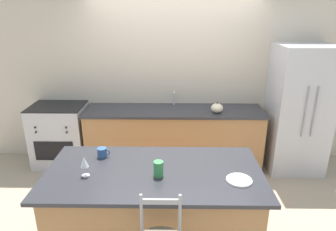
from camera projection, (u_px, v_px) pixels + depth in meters
The scene contains 12 objects.
ground_plane at pixel (174, 176), 4.38m from camera, with size 18.00×18.00×0.00m, color tan.
wall_back at pixel (174, 75), 4.58m from camera, with size 6.00×0.07×2.70m.
back_counter at pixel (174, 137), 4.58m from camera, with size 2.63×0.69×0.90m.
sink_faucet at pixel (174, 96), 4.57m from camera, with size 0.02×0.13×0.22m.
kitchen_island at pixel (155, 213), 2.87m from camera, with size 1.97×0.99×0.94m.
refrigerator at pixel (298, 109), 4.34m from camera, with size 0.77×0.75×1.85m.
oven_range at pixel (61, 135), 4.60m from camera, with size 0.79×0.63×0.95m.
dinner_plate at pixel (239, 180), 2.55m from camera, with size 0.22×0.22×0.02m.
wine_glass at pixel (84, 162), 2.59m from camera, with size 0.07×0.07×0.19m.
coffee_mug at pixel (102, 152), 2.94m from camera, with size 0.12×0.09×0.09m.
tumbler_cup at pixel (158, 169), 2.60m from camera, with size 0.09×0.09×0.14m.
pumpkin_decoration at pixel (217, 108), 4.27m from camera, with size 0.17×0.17×0.16m.
Camera 1 is at (-0.03, -3.81, 2.34)m, focal length 32.00 mm.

